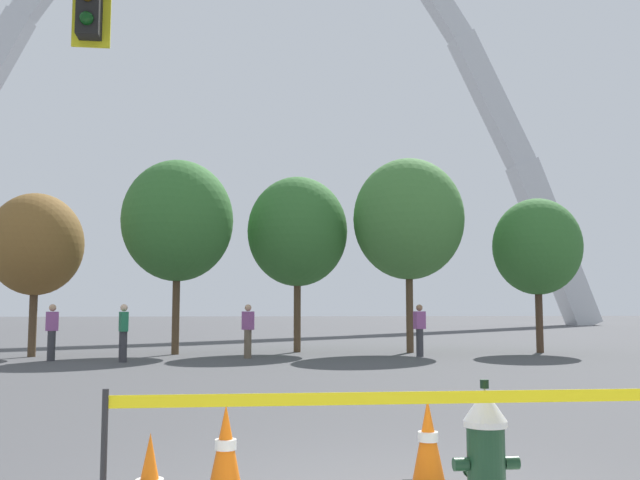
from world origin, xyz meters
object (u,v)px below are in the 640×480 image
object	(u,v)px
traffic_cone_by_hydrant	(428,443)
monument_arch	(249,95)
traffic_cone_mid_sidewalk	(226,452)
pedestrian_standing_center	(248,330)
fire_hydrant	(486,457)
pedestrian_near_trees	(420,330)
pedestrian_walking_left	(52,332)
pedestrian_walking_right	(123,332)

from	to	relation	value
traffic_cone_by_hydrant	monument_arch	bearing A→B (deg)	90.59
traffic_cone_mid_sidewalk	pedestrian_standing_center	xyz separation A→B (m)	(0.49, 15.43, 0.46)
fire_hydrant	pedestrian_standing_center	size ratio (longest dim) A/B	0.62
fire_hydrant	traffic_cone_mid_sidewalk	bearing A→B (deg)	152.37
pedestrian_near_trees	pedestrian_standing_center	bearing A→B (deg)	-179.08
traffic_cone_mid_sidewalk	pedestrian_walking_left	xyz separation A→B (m)	(-5.03, 15.05, 0.46)
fire_hydrant	pedestrian_near_trees	bearing A→B (deg)	76.44
fire_hydrant	traffic_cone_by_hydrant	size ratio (longest dim) A/B	1.36
traffic_cone_mid_sidewalk	traffic_cone_by_hydrant	bearing A→B (deg)	4.69
fire_hydrant	pedestrian_walking_left	distance (m)	17.38
traffic_cone_mid_sidewalk	monument_arch	size ratio (longest dim) A/B	0.01
pedestrian_near_trees	traffic_cone_mid_sidewalk	bearing A→B (deg)	-110.33
traffic_cone_by_hydrant	monument_arch	size ratio (longest dim) A/B	0.01
traffic_cone_by_hydrant	pedestrian_near_trees	xyz separation A→B (m)	(4.07, 15.38, 0.46)
pedestrian_walking_left	pedestrian_walking_right	bearing A→B (deg)	-19.27
fire_hydrant	traffic_cone_by_hydrant	world-z (taller)	fire_hydrant
pedestrian_walking_left	pedestrian_walking_right	xyz separation A→B (m)	(2.08, -0.73, 0.00)
fire_hydrant	traffic_cone_mid_sidewalk	xyz separation A→B (m)	(-1.78, 0.93, -0.11)
fire_hydrant	pedestrian_walking_right	xyz separation A→B (m)	(-4.73, 15.26, 0.35)
pedestrian_walking_left	pedestrian_standing_center	bearing A→B (deg)	3.94
traffic_cone_mid_sidewalk	pedestrian_walking_left	size ratio (longest dim) A/B	0.46
traffic_cone_mid_sidewalk	pedestrian_walking_left	bearing A→B (deg)	108.47
traffic_cone_by_hydrant	pedestrian_standing_center	distance (m)	15.35
pedestrian_walking_right	fire_hydrant	bearing A→B (deg)	-72.77
monument_arch	pedestrian_near_trees	bearing A→B (deg)	-82.85
pedestrian_walking_right	pedestrian_near_trees	distance (m)	8.78
fire_hydrant	traffic_cone_mid_sidewalk	distance (m)	2.01
fire_hydrant	traffic_cone_by_hydrant	xyz separation A→B (m)	(-0.11, 1.07, -0.11)
fire_hydrant	pedestrian_walking_right	bearing A→B (deg)	107.23
pedestrian_walking_right	pedestrian_walking_left	bearing A→B (deg)	160.73
traffic_cone_mid_sidewalk	pedestrian_walking_left	distance (m)	15.88
traffic_cone_by_hydrant	pedestrian_walking_right	world-z (taller)	pedestrian_walking_right
pedestrian_walking_left	pedestrian_near_trees	distance (m)	10.78
traffic_cone_by_hydrant	traffic_cone_mid_sidewalk	xyz separation A→B (m)	(-1.68, -0.14, 0.00)
monument_arch	traffic_cone_mid_sidewalk	bearing A→B (deg)	-91.24
traffic_cone_by_hydrant	pedestrian_standing_center	bearing A→B (deg)	94.43
traffic_cone_by_hydrant	pedestrian_near_trees	bearing A→B (deg)	75.17
traffic_cone_mid_sidewalk	pedestrian_walking_right	bearing A→B (deg)	101.63
fire_hydrant	pedestrian_near_trees	xyz separation A→B (m)	(3.97, 16.45, 0.35)
pedestrian_walking_right	pedestrian_near_trees	xyz separation A→B (m)	(8.70, 1.19, 0.00)
fire_hydrant	traffic_cone_by_hydrant	distance (m)	1.08
traffic_cone_by_hydrant	pedestrian_walking_right	distance (m)	14.93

